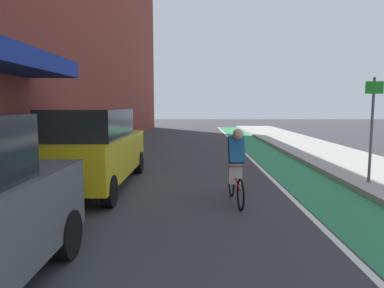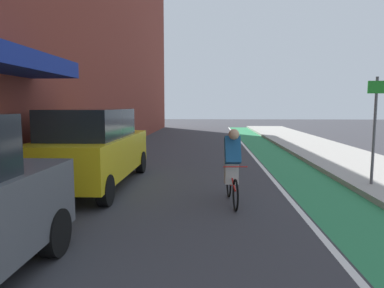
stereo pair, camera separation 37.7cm
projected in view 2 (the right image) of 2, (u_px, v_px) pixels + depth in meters
ground_plane at (203, 161)px, 13.00m from camera, size 79.12×79.12×0.00m
bike_lane_paint at (272, 154)px, 14.83m from camera, size 1.60×35.96×0.00m
lane_divider_stripe at (251, 154)px, 14.88m from camera, size 0.12×35.96×0.00m
sidewalk_right at (330, 153)px, 14.70m from camera, size 3.26×35.96×0.14m
building_facade_left at (73, 4)px, 14.55m from camera, size 4.15×35.96×12.66m
parked_suv_yellow_cab at (94, 147)px, 8.80m from camera, size 1.88×4.69×1.98m
cyclist_mid at (232, 164)px, 7.28m from camera, size 0.48×1.69×1.60m
street_sign_post at (375, 121)px, 8.38m from camera, size 0.44×0.07×2.62m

